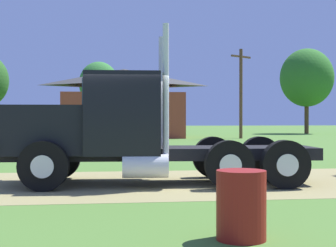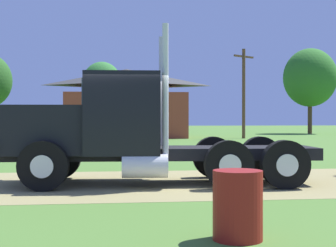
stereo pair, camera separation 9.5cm
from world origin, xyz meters
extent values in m
plane|color=#49712C|center=(0.00, 0.00, 0.00)|extent=(200.00, 200.00, 0.00)
cube|color=#8C8251|center=(0.00, 0.00, 0.00)|extent=(120.00, 5.51, 0.01)
cube|color=black|center=(0.80, -0.07, 0.73)|extent=(7.35, 1.93, 0.28)
cube|color=black|center=(-1.90, 0.10, 1.29)|extent=(1.97, 2.07, 1.12)
cube|color=silver|center=(-2.88, 0.15, 0.91)|extent=(0.29, 2.16, 0.32)
cube|color=black|center=(-0.14, -0.01, 1.66)|extent=(1.81, 2.34, 1.86)
cube|color=#2D3D4C|center=(-1.00, 0.04, 2.03)|extent=(0.15, 1.87, 0.82)
cylinder|color=silver|center=(0.76, -0.96, 2.19)|extent=(0.14, 0.14, 2.92)
cylinder|color=silver|center=(0.87, 0.82, 2.19)|extent=(0.14, 0.14, 2.92)
cylinder|color=silver|center=(0.30, -1.02, 0.51)|extent=(1.03, 0.58, 0.52)
cylinder|color=black|center=(-1.88, -1.03, 0.54)|extent=(1.09, 0.36, 1.08)
cylinder|color=silver|center=(-1.89, -1.19, 0.54)|extent=(0.49, 0.07, 0.48)
cylinder|color=black|center=(-1.74, 1.21, 0.54)|extent=(1.09, 0.36, 1.08)
cylinder|color=silver|center=(-1.73, 1.37, 0.54)|extent=(0.49, 0.07, 0.48)
cylinder|color=black|center=(3.37, -1.34, 0.54)|extent=(1.09, 0.36, 1.08)
cylinder|color=silver|center=(3.36, -1.50, 0.54)|extent=(0.49, 0.07, 0.48)
cylinder|color=black|center=(3.50, 0.89, 0.54)|extent=(1.09, 0.36, 1.08)
cylinder|color=silver|center=(3.51, 1.05, 0.54)|extent=(0.49, 0.07, 0.48)
cylinder|color=black|center=(2.12, -1.27, 0.54)|extent=(1.09, 0.36, 1.08)
cylinder|color=silver|center=(2.11, -1.43, 0.54)|extent=(0.49, 0.07, 0.48)
cylinder|color=black|center=(2.25, 0.97, 0.54)|extent=(1.09, 0.36, 1.08)
cylinder|color=silver|center=(2.26, 1.13, 0.54)|extent=(0.49, 0.07, 0.48)
cylinder|color=maroon|center=(1.14, -5.71, 0.44)|extent=(0.64, 0.64, 0.89)
cube|color=#973D2A|center=(1.06, 29.84, 1.81)|extent=(9.96, 7.11, 3.63)
pyramid|color=#353535|center=(1.06, 29.84, 5.02)|extent=(10.46, 7.47, 1.39)
cube|color=black|center=(-0.55, 26.56, 1.10)|extent=(1.80, 0.15, 2.20)
cylinder|color=brown|center=(10.13, 26.35, 3.53)|extent=(0.26, 0.26, 7.06)
cube|color=brown|center=(10.13, 26.35, 6.46)|extent=(1.91, 1.33, 0.14)
cylinder|color=#513823|center=(-1.12, 39.05, 1.77)|extent=(0.44, 0.44, 3.54)
ellipsoid|color=#317430|center=(-1.12, 39.05, 5.14)|extent=(3.99, 3.99, 4.39)
cylinder|color=#513823|center=(20.48, 38.01, 1.82)|extent=(0.44, 0.44, 3.65)
ellipsoid|color=#2D6A24|center=(20.48, 38.01, 5.86)|extent=(5.54, 5.54, 6.09)
camera|label=1|loc=(-0.59, -11.87, 1.54)|focal=53.25mm
camera|label=2|loc=(-0.50, -11.89, 1.54)|focal=53.25mm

